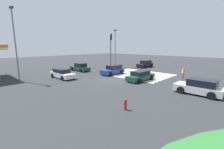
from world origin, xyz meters
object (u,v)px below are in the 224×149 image
object	(u,v)px
car_6	(113,70)
street_light_pole_b	(115,45)
car_2	(62,74)
car_3	(80,67)
traffic_signal_mast	(111,44)
fire_hydrant	(125,104)
street_light_pole_a	(15,39)
car_0	(199,87)
pedestrian	(183,73)
car_5	(141,76)
car_4	(145,64)

from	to	relation	value
car_6	street_light_pole_b	distance (m)	9.86
car_2	car_3	size ratio (longest dim) A/B	1.03
traffic_signal_mast	fire_hydrant	size ratio (longest dim) A/B	8.09
traffic_signal_mast	street_light_pole_a	world-z (taller)	street_light_pole_a
traffic_signal_mast	fire_hydrant	xyz separation A→B (m)	(-13.38, 12.34, -4.69)
traffic_signal_mast	fire_hydrant	distance (m)	18.80
car_2	fire_hydrant	distance (m)	14.26
car_3	street_light_pole_b	distance (m)	9.76
traffic_signal_mast	car_0	bearing A→B (deg)	30.05
pedestrian	street_light_pole_b	distance (m)	16.43
car_0	car_6	xyz separation A→B (m)	(13.63, -2.08, -0.01)
pedestrian	fire_hydrant	size ratio (longest dim) A/B	1.95
car_6	pedestrian	size ratio (longest dim) A/B	2.66
car_5	car_6	xyz separation A→B (m)	(6.01, -0.79, 0.09)
car_3	street_light_pole_a	size ratio (longest dim) A/B	0.48
car_2	car_4	world-z (taller)	car_4
car_2	car_6	distance (m)	8.28
car_4	fire_hydrant	size ratio (longest dim) A/B	5.29
car_2	pedestrian	distance (m)	17.85
car_3	fire_hydrant	world-z (taller)	car_3
car_4	street_light_pole_b	xyz separation A→B (m)	(5.10, 4.58, 4.21)
car_4	traffic_signal_mast	bearing A→B (deg)	-12.29
traffic_signal_mast	car_3	world-z (taller)	traffic_signal_mast
car_2	car_6	size ratio (longest dim) A/B	1.06
pedestrian	street_light_pole_a	world-z (taller)	street_light_pole_a
car_5	pedestrian	distance (m)	6.45
car_5	street_light_pole_b	world-z (taller)	street_light_pole_b
car_3	car_6	xyz separation A→B (m)	(-6.99, -1.86, 0.04)
car_2	street_light_pole_a	size ratio (longest dim) A/B	0.49
street_light_pole_a	car_0	bearing A→B (deg)	-151.56
car_5	traffic_signal_mast	bearing A→B (deg)	71.83
pedestrian	fire_hydrant	distance (m)	14.34
car_4	car_5	xyz separation A→B (m)	(-6.65, 12.21, -0.09)
car_4	car_5	bearing A→B (deg)	29.14
car_2	car_3	xyz separation A→B (m)	(3.62, -5.70, 0.03)
traffic_signal_mast	car_5	size ratio (longest dim) A/B	1.43
traffic_signal_mast	car_6	world-z (taller)	traffic_signal_mast
car_6	pedestrian	world-z (taller)	pedestrian
car_4	car_3	bearing A→B (deg)	-25.01
car_6	car_0	bearing A→B (deg)	80.12
car_2	street_light_pole_b	distance (m)	15.20
car_5	fire_hydrant	size ratio (longest dim) A/B	5.65
car_6	car_4	bearing A→B (deg)	-178.02
car_6	fire_hydrant	xyz separation A→B (m)	(-10.66, 10.05, -0.31)
traffic_signal_mast	car_3	bearing A→B (deg)	-90.84
car_3	car_6	distance (m)	7.24
car_3	car_6	size ratio (longest dim) A/B	1.03
car_4	pedestrian	size ratio (longest dim) A/B	2.71
street_light_pole_a	fire_hydrant	size ratio (longest dim) A/B	11.17
car_0	car_4	size ratio (longest dim) A/B	0.94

